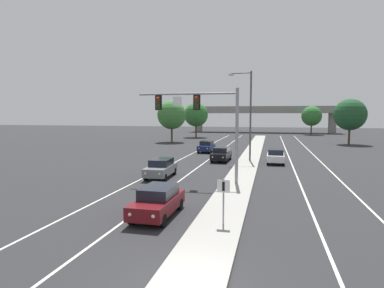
{
  "coord_description": "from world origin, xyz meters",
  "views": [
    {
      "loc": [
        2.41,
        -9.7,
        5.39
      ],
      "look_at": [
        -3.2,
        13.89,
        3.2
      ],
      "focal_mm": 31.05,
      "sensor_mm": 36.0,
      "label": 1
    }
  ],
  "objects_px": {
    "street_lamp_median": "(249,110)",
    "overhead_signal_mast": "(204,114)",
    "car_oncoming_navy": "(206,146)",
    "tree_far_left_c": "(172,115)",
    "car_oncoming_darkred": "(158,201)",
    "car_receding_white": "(276,156)",
    "tree_far_right_c": "(312,116)",
    "tree_far_right_a": "(350,115)",
    "car_oncoming_grey": "(161,168)",
    "tree_far_left_a": "(196,115)",
    "car_oncoming_black": "(221,154)",
    "median_sign_post": "(223,195)"
  },
  "relations": [
    {
      "from": "car_oncoming_black",
      "to": "tree_far_right_a",
      "type": "height_order",
      "value": "tree_far_right_a"
    },
    {
      "from": "overhead_signal_mast",
      "to": "tree_far_left_a",
      "type": "distance_m",
      "value": 51.6
    },
    {
      "from": "car_oncoming_darkred",
      "to": "car_oncoming_navy",
      "type": "bearing_deg",
      "value": 95.97
    },
    {
      "from": "car_oncoming_navy",
      "to": "tree_far_left_c",
      "type": "distance_m",
      "value": 18.58
    },
    {
      "from": "street_lamp_median",
      "to": "tree_far_left_a",
      "type": "relative_size",
      "value": 1.25
    },
    {
      "from": "car_oncoming_darkred",
      "to": "tree_far_right_a",
      "type": "height_order",
      "value": "tree_far_right_a"
    },
    {
      "from": "tree_far_left_c",
      "to": "tree_far_right_a",
      "type": "xyz_separation_m",
      "value": [
        32.19,
        2.52,
        0.08
      ]
    },
    {
      "from": "car_receding_white",
      "to": "tree_far_right_a",
      "type": "xyz_separation_m",
      "value": [
        13.02,
        26.48,
        4.49
      ]
    },
    {
      "from": "street_lamp_median",
      "to": "car_receding_white",
      "type": "height_order",
      "value": "street_lamp_median"
    },
    {
      "from": "street_lamp_median",
      "to": "car_oncoming_darkred",
      "type": "distance_m",
      "value": 22.35
    },
    {
      "from": "car_oncoming_grey",
      "to": "tree_far_right_a",
      "type": "bearing_deg",
      "value": 58.69
    },
    {
      "from": "median_sign_post",
      "to": "tree_far_right_c",
      "type": "relative_size",
      "value": 0.29
    },
    {
      "from": "tree_far_right_a",
      "to": "car_oncoming_navy",
      "type": "bearing_deg",
      "value": -141.72
    },
    {
      "from": "car_receding_white",
      "to": "car_oncoming_grey",
      "type": "bearing_deg",
      "value": -131.85
    },
    {
      "from": "car_receding_white",
      "to": "tree_far_left_a",
      "type": "xyz_separation_m",
      "value": [
        -17.53,
        38.02,
        4.43
      ]
    },
    {
      "from": "median_sign_post",
      "to": "car_oncoming_grey",
      "type": "bearing_deg",
      "value": 121.67
    },
    {
      "from": "car_oncoming_darkred",
      "to": "tree_far_left_c",
      "type": "bearing_deg",
      "value": 105.95
    },
    {
      "from": "car_oncoming_navy",
      "to": "car_receding_white",
      "type": "xyz_separation_m",
      "value": [
        9.42,
        -8.77,
        0.0
      ]
    },
    {
      "from": "street_lamp_median",
      "to": "tree_far_right_a",
      "type": "relative_size",
      "value": 1.23
    },
    {
      "from": "tree_far_left_c",
      "to": "overhead_signal_mast",
      "type": "bearing_deg",
      "value": -69.44
    },
    {
      "from": "car_oncoming_navy",
      "to": "tree_far_right_a",
      "type": "height_order",
      "value": "tree_far_right_a"
    },
    {
      "from": "overhead_signal_mast",
      "to": "tree_far_left_a",
      "type": "height_order",
      "value": "tree_far_left_a"
    },
    {
      "from": "street_lamp_median",
      "to": "overhead_signal_mast",
      "type": "bearing_deg",
      "value": -101.45
    },
    {
      "from": "car_oncoming_darkred",
      "to": "tree_far_left_a",
      "type": "height_order",
      "value": "tree_far_left_a"
    },
    {
      "from": "car_oncoming_navy",
      "to": "car_receding_white",
      "type": "relative_size",
      "value": 1.0
    },
    {
      "from": "car_oncoming_darkred",
      "to": "car_oncoming_black",
      "type": "height_order",
      "value": "same"
    },
    {
      "from": "overhead_signal_mast",
      "to": "median_sign_post",
      "type": "relative_size",
      "value": 3.6
    },
    {
      "from": "tree_far_right_a",
      "to": "tree_far_left_a",
      "type": "relative_size",
      "value": 1.01
    },
    {
      "from": "tree_far_right_c",
      "to": "tree_far_left_a",
      "type": "distance_m",
      "value": 31.6
    },
    {
      "from": "tree_far_left_a",
      "to": "car_oncoming_darkred",
      "type": "bearing_deg",
      "value": -79.24
    },
    {
      "from": "car_oncoming_grey",
      "to": "car_receding_white",
      "type": "xyz_separation_m",
      "value": [
        9.62,
        10.74,
        0.0
      ]
    },
    {
      "from": "car_oncoming_darkred",
      "to": "tree_far_left_a",
      "type": "distance_m",
      "value": 60.29
    },
    {
      "from": "car_oncoming_navy",
      "to": "street_lamp_median",
      "type": "bearing_deg",
      "value": -52.38
    },
    {
      "from": "street_lamp_median",
      "to": "car_receding_white",
      "type": "relative_size",
      "value": 2.23
    },
    {
      "from": "car_oncoming_black",
      "to": "tree_far_right_c",
      "type": "distance_m",
      "value": 56.16
    },
    {
      "from": "overhead_signal_mast",
      "to": "car_oncoming_darkred",
      "type": "distance_m",
      "value": 9.99
    },
    {
      "from": "car_oncoming_black",
      "to": "tree_far_right_c",
      "type": "xyz_separation_m",
      "value": [
        15.75,
        53.75,
        4.07
      ]
    },
    {
      "from": "tree_far_right_c",
      "to": "street_lamp_median",
      "type": "bearing_deg",
      "value": -103.37
    },
    {
      "from": "car_oncoming_darkred",
      "to": "car_receding_white",
      "type": "relative_size",
      "value": 1.0
    },
    {
      "from": "tree_far_left_c",
      "to": "street_lamp_median",
      "type": "bearing_deg",
      "value": -55.51
    },
    {
      "from": "car_oncoming_grey",
      "to": "tree_far_left_c",
      "type": "distance_m",
      "value": 36.27
    },
    {
      "from": "car_oncoming_black",
      "to": "car_receding_white",
      "type": "height_order",
      "value": "same"
    },
    {
      "from": "car_oncoming_black",
      "to": "car_receding_white",
      "type": "bearing_deg",
      "value": -3.02
    },
    {
      "from": "street_lamp_median",
      "to": "tree_far_left_c",
      "type": "bearing_deg",
      "value": 124.49
    },
    {
      "from": "car_oncoming_darkred",
      "to": "car_oncoming_black",
      "type": "relative_size",
      "value": 0.99
    },
    {
      "from": "car_receding_white",
      "to": "tree_far_right_c",
      "type": "bearing_deg",
      "value": 79.84
    },
    {
      "from": "car_oncoming_darkred",
      "to": "car_oncoming_grey",
      "type": "bearing_deg",
      "value": 107.85
    },
    {
      "from": "car_oncoming_darkred",
      "to": "car_oncoming_navy",
      "type": "distance_m",
      "value": 29.98
    },
    {
      "from": "median_sign_post",
      "to": "car_oncoming_darkred",
      "type": "distance_m",
      "value": 3.81
    },
    {
      "from": "car_oncoming_grey",
      "to": "tree_far_left_c",
      "type": "height_order",
      "value": "tree_far_left_c"
    }
  ]
}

